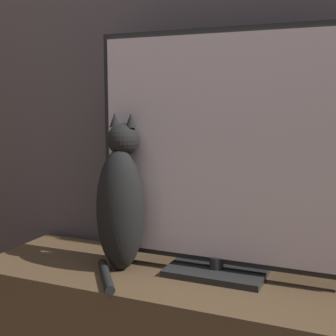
% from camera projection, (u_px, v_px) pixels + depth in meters
% --- Properties ---
extents(wall_back, '(4.80, 0.05, 2.60)m').
position_uv_depth(wall_back, '(228.00, 12.00, 1.54)').
color(wall_back, '#564C51').
rests_on(wall_back, ground_plane).
extents(tv, '(0.78, 0.18, 0.75)m').
position_uv_depth(tv, '(218.00, 156.00, 1.42)').
color(tv, black).
rests_on(tv, tv_stand).
extents(cat, '(0.16, 0.28, 0.50)m').
position_uv_depth(cat, '(121.00, 204.00, 1.48)').
color(cat, black).
rests_on(cat, tv_stand).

